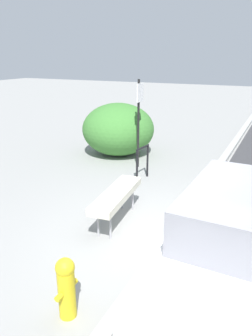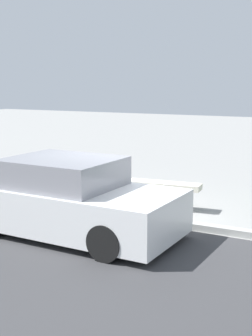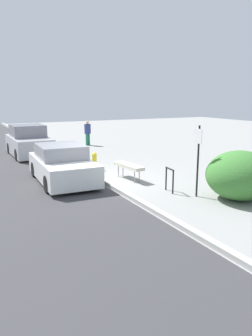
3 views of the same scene
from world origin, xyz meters
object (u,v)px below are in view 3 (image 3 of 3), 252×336
fire_hydrant (94,160)px  pedestrian (88,132)px  parked_car_far (29,142)px  parked_car_near (62,165)px  sign_post (198,155)px  bike_rack (170,178)px  bench (128,166)px

fire_hydrant → pedestrian: (-7.13, 2.35, 0.46)m
pedestrian → parked_car_far: (2.16, -4.24, -0.14)m
pedestrian → parked_car_near: (8.53, -4.21, -0.23)m
sign_post → pedestrian: 12.44m
bike_rack → sign_post: (0.84, 0.48, 0.88)m
bench → bike_rack: size_ratio=2.02×
bike_rack → parked_car_far: size_ratio=0.20×
sign_post → bench: bearing=-163.1°
bike_rack → sign_post: bearing=29.7°
parked_car_near → parked_car_far: parked_car_far is taller
bench → sign_post: bearing=10.7°
bike_rack → parked_car_far: bearing=-163.1°
bench → parked_car_far: parked_car_far is taller
sign_post → fire_hydrant: (-5.26, -1.45, -0.98)m
bike_rack → fire_hydrant: size_ratio=1.08×
bench → parked_car_far: 7.62m
sign_post → parked_car_near: sign_post is taller
pedestrian → parked_car_far: 4.76m
bench → fire_hydrant: 2.32m
bike_rack → sign_post: sign_post is taller
sign_post → fire_hydrant: sign_post is taller
sign_post → parked_car_far: sign_post is taller
bench → fire_hydrant: (-2.25, -0.53, -0.12)m
fire_hydrant → parked_car_far: (-4.98, -1.88, 0.32)m
bike_rack → pedestrian: 11.65m
fire_hydrant → pedestrian: pedestrian is taller
bench → parked_car_far: bearing=-167.7°
bench → sign_post: sign_post is taller
fire_hydrant → parked_car_far: size_ratio=0.19×
bench → bike_rack: bike_rack is taller
parked_car_far → fire_hydrant: bearing=19.8°
fire_hydrant → parked_car_far: bearing=-159.3°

